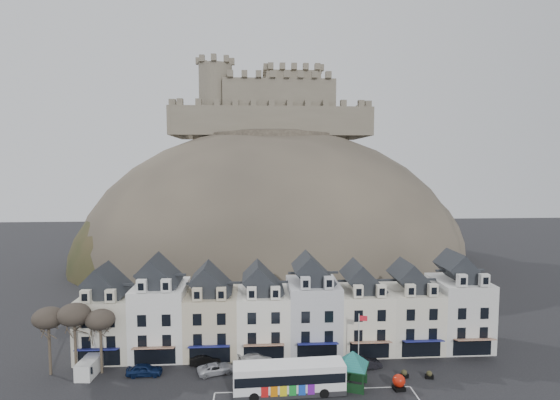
# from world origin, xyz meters

# --- Properties ---
(townhouse_terrace) EXTENTS (54.40, 9.35, 11.80)m
(townhouse_terrace) POSITION_xyz_m (0.15, 15.97, 5.30)
(townhouse_terrace) COLOR beige
(townhouse_terrace) RESTS_ON ground
(castle_hill) EXTENTS (100.00, 76.00, 68.00)m
(castle_hill) POSITION_xyz_m (1.25, 68.95, 0.11)
(castle_hill) COLOR #39332C
(castle_hill) RESTS_ON ground
(castle) EXTENTS (50.20, 22.20, 22.00)m
(castle) POSITION_xyz_m (0.51, 75.93, 40.19)
(castle) COLOR #675F4F
(castle) RESTS_ON ground
(tree_left_far) EXTENTS (3.61, 3.61, 8.24)m
(tree_left_far) POSITION_xyz_m (-29.00, 10.50, 6.90)
(tree_left_far) COLOR #3D3127
(tree_left_far) RESTS_ON ground
(tree_left_mid) EXTENTS (3.78, 3.78, 8.64)m
(tree_left_mid) POSITION_xyz_m (-26.00, 10.50, 7.24)
(tree_left_mid) COLOR #3D3127
(tree_left_mid) RESTS_ON ground
(tree_left_near) EXTENTS (3.43, 3.43, 7.84)m
(tree_left_near) POSITION_xyz_m (-23.00, 10.50, 6.55)
(tree_left_near) COLOR #3D3127
(tree_left_near) RESTS_ON ground
(bus) EXTENTS (12.34, 3.44, 3.45)m
(bus) POSITION_xyz_m (-0.83, 4.40, 1.91)
(bus) COLOR #262628
(bus) RESTS_ON ground
(bus_shelter) EXTENTS (6.16, 6.16, 4.21)m
(bus_shelter) POSITION_xyz_m (6.44, 5.38, 3.27)
(bus_shelter) COLOR black
(bus_shelter) RESTS_ON ground
(red_buoy) EXTENTS (1.42, 1.42, 1.76)m
(red_buoy) POSITION_xyz_m (11.49, 4.43, 0.90)
(red_buoy) COLOR black
(red_buoy) RESTS_ON ground
(flagpole) EXTENTS (1.02, 0.29, 7.19)m
(flagpole) POSITION_xyz_m (8.08, 8.93, 4.11)
(flagpole) COLOR silver
(flagpole) RESTS_ON ground
(white_van) EXTENTS (2.16, 4.40, 1.95)m
(white_van) POSITION_xyz_m (-24.31, 10.24, 0.98)
(white_van) COLOR white
(white_van) RESTS_ON ground
(planter_west) EXTENTS (1.00, 0.65, 0.93)m
(planter_west) POSITION_xyz_m (15.91, 6.68, 0.45)
(planter_west) COLOR black
(planter_west) RESTS_ON ground
(planter_east) EXTENTS (1.09, 0.72, 1.00)m
(planter_east) POSITION_xyz_m (13.00, 7.00, 0.48)
(planter_east) COLOR black
(planter_east) RESTS_ON ground
(car_navy) EXTENTS (4.20, 1.74, 1.43)m
(car_navy) POSITION_xyz_m (-17.69, 9.50, 0.71)
(car_navy) COLOR #0D1B41
(car_navy) RESTS_ON ground
(car_black) EXTENTS (4.03, 1.92, 1.27)m
(car_black) POSITION_xyz_m (-10.80, 12.00, 0.64)
(car_black) COLOR black
(car_black) RESTS_ON ground
(car_silver) EXTENTS (4.78, 3.31, 1.23)m
(car_silver) POSITION_xyz_m (-9.23, 9.50, 0.61)
(car_silver) COLOR silver
(car_silver) RESTS_ON ground
(car_white) EXTENTS (4.86, 3.28, 1.31)m
(car_white) POSITION_xyz_m (-4.38, 12.00, 0.65)
(car_white) COLOR silver
(car_white) RESTS_ON ground
(car_maroon) EXTENTS (4.02, 1.67, 1.36)m
(car_maroon) POSITION_xyz_m (4.80, 9.87, 0.68)
(car_maroon) COLOR #4F040A
(car_maroon) RESTS_ON ground
(car_charcoal) EXTENTS (4.42, 2.28, 1.39)m
(car_charcoal) POSITION_xyz_m (8.94, 9.59, 0.69)
(car_charcoal) COLOR black
(car_charcoal) RESTS_ON ground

